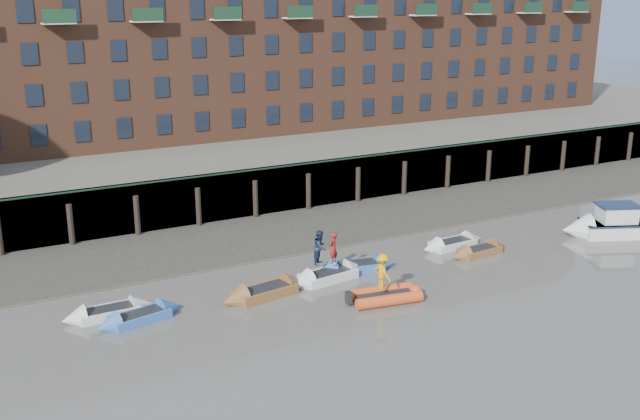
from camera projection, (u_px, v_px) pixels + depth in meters
ground at (492, 342)px, 33.01m from camera, size 220.00×220.00×0.00m
foreshore at (307, 229)px, 48.24m from camera, size 110.00×8.00×0.50m
mud_band at (333, 244)px, 45.36m from camera, size 110.00×1.60×0.10m
river_wall at (278, 189)px, 51.48m from camera, size 110.00×1.23×3.30m
bank_terrace at (211, 152)px, 63.00m from camera, size 110.00×28.00×3.20m
apartment_terrace at (200, 14)px, 60.60m from camera, size 80.60×15.56×20.98m
rowboat_0 at (109, 312)px, 35.46m from camera, size 4.39×1.32×1.27m
rowboat_1 at (140, 317)px, 34.97m from camera, size 4.47×2.11×1.25m
rowboat_2 at (265, 292)px, 37.76m from camera, size 5.05×2.13×1.42m
rowboat_3 at (328, 276)px, 39.84m from camera, size 4.95×2.02×1.39m
rowboat_4 at (355, 267)px, 41.09m from camera, size 4.89×2.20×1.37m
rowboat_5 at (453, 244)px, 44.80m from camera, size 4.44×1.48×1.27m
rowboat_6 at (479, 251)px, 43.63m from camera, size 4.14×1.46×1.18m
rib_tender at (387, 295)px, 37.24m from camera, size 3.86×2.29×0.65m
motor_launch at (606, 226)px, 46.73m from camera, size 6.67×4.40×2.62m
person_rower_a at (333, 248)px, 39.52m from camera, size 0.74×0.67×1.69m
person_rower_b at (320, 247)px, 39.34m from camera, size 1.14×1.13×1.85m
person_rib_crew at (383, 272)px, 36.82m from camera, size 0.71×1.22×1.88m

